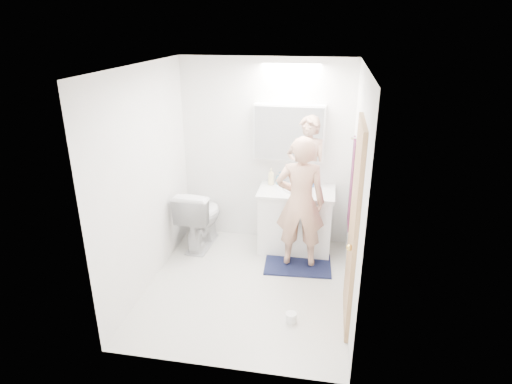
% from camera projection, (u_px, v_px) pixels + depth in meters
% --- Properties ---
extents(floor, '(2.50, 2.50, 0.00)m').
position_uv_depth(floor, '(248.00, 286.00, 4.87)').
color(floor, silver).
rests_on(floor, ground).
extents(ceiling, '(2.50, 2.50, 0.00)m').
position_uv_depth(ceiling, '(246.00, 66.00, 3.98)').
color(ceiling, white).
rests_on(ceiling, floor).
extents(wall_back, '(2.50, 0.00, 2.50)m').
position_uv_depth(wall_back, '(266.00, 153.00, 5.57)').
color(wall_back, white).
rests_on(wall_back, floor).
extents(wall_front, '(2.50, 0.00, 2.50)m').
position_uv_depth(wall_front, '(215.00, 245.00, 3.28)').
color(wall_front, white).
rests_on(wall_front, floor).
extents(wall_left, '(0.00, 2.50, 2.50)m').
position_uv_depth(wall_left, '(146.00, 180.00, 4.60)').
color(wall_left, white).
rests_on(wall_left, floor).
extents(wall_right, '(0.00, 2.50, 2.50)m').
position_uv_depth(wall_right, '(356.00, 194.00, 4.24)').
color(wall_right, white).
rests_on(wall_right, floor).
extents(vanity_cabinet, '(0.90, 0.55, 0.78)m').
position_uv_depth(vanity_cabinet, '(296.00, 221.00, 5.53)').
color(vanity_cabinet, white).
rests_on(vanity_cabinet, floor).
extents(countertop, '(0.95, 0.58, 0.04)m').
position_uv_depth(countertop, '(297.00, 192.00, 5.38)').
color(countertop, silver).
rests_on(countertop, vanity_cabinet).
extents(sink_basin, '(0.36, 0.36, 0.03)m').
position_uv_depth(sink_basin, '(297.00, 188.00, 5.40)').
color(sink_basin, white).
rests_on(sink_basin, countertop).
extents(faucet, '(0.02, 0.02, 0.16)m').
position_uv_depth(faucet, '(298.00, 178.00, 5.55)').
color(faucet, silver).
rests_on(faucet, countertop).
extents(medicine_cabinet, '(0.88, 0.14, 0.70)m').
position_uv_depth(medicine_cabinet, '(289.00, 133.00, 5.34)').
color(medicine_cabinet, white).
rests_on(medicine_cabinet, wall_back).
extents(mirror_panel, '(0.84, 0.01, 0.66)m').
position_uv_depth(mirror_panel, '(288.00, 134.00, 5.27)').
color(mirror_panel, silver).
rests_on(mirror_panel, medicine_cabinet).
extents(toilet, '(0.50, 0.82, 0.82)m').
position_uv_depth(toilet, '(200.00, 217.00, 5.62)').
color(toilet, silver).
rests_on(toilet, floor).
extents(bath_rug, '(0.83, 0.60, 0.02)m').
position_uv_depth(bath_rug, '(298.00, 264.00, 5.28)').
color(bath_rug, '#13213D').
rests_on(bath_rug, floor).
extents(person, '(0.60, 0.41, 1.58)m').
position_uv_depth(person, '(300.00, 202.00, 4.97)').
color(person, tan).
rests_on(person, bath_rug).
extents(door, '(0.04, 0.80, 2.00)m').
position_uv_depth(door, '(354.00, 228.00, 4.00)').
color(door, tan).
rests_on(door, wall_right).
extents(door_knob, '(0.06, 0.06, 0.06)m').
position_uv_depth(door_knob, '(349.00, 248.00, 3.75)').
color(door_knob, gold).
rests_on(door_knob, door).
extents(towel, '(0.02, 0.42, 1.00)m').
position_uv_depth(towel, '(352.00, 184.00, 4.79)').
color(towel, '#101633').
rests_on(towel, wall_right).
extents(towel_hook, '(0.07, 0.02, 0.02)m').
position_uv_depth(towel_hook, '(354.00, 138.00, 4.60)').
color(towel_hook, silver).
rests_on(towel_hook, wall_right).
extents(soap_bottle_a, '(0.09, 0.09, 0.22)m').
position_uv_depth(soap_bottle_a, '(271.00, 177.00, 5.53)').
color(soap_bottle_a, beige).
rests_on(soap_bottle_a, countertop).
extents(soap_bottle_b, '(0.10, 0.10, 0.17)m').
position_uv_depth(soap_bottle_b, '(280.00, 178.00, 5.55)').
color(soap_bottle_b, '#518FAE').
rests_on(soap_bottle_b, countertop).
extents(toothbrush_cup, '(0.13, 0.13, 0.10)m').
position_uv_depth(toothbrush_cup, '(311.00, 183.00, 5.47)').
color(toothbrush_cup, '#3E6DBC').
rests_on(toothbrush_cup, countertop).
extents(toilet_paper_roll, '(0.11, 0.11, 0.10)m').
position_uv_depth(toilet_paper_roll, '(291.00, 318.00, 4.27)').
color(toilet_paper_roll, white).
rests_on(toilet_paper_roll, floor).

